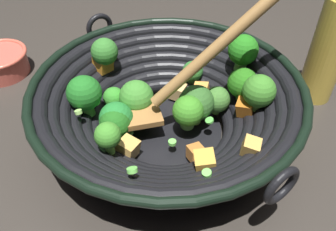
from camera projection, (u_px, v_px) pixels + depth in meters
The scene contains 4 objects.
ground_plane at pixel (168, 133), 0.60m from camera, with size 4.00×4.00×0.00m, color #332D28.
wok at pixel (168, 102), 0.55m from camera, with size 0.42×0.46×0.27m.
cooking_oil_bottle at pixel (330, 47), 0.60m from camera, with size 0.06×0.06×0.26m.
prep_bowl at pixel (0, 62), 0.71m from camera, with size 0.11×0.11×0.05m.
Camera 1 is at (0.21, 0.36, 0.43)m, focal length 37.25 mm.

